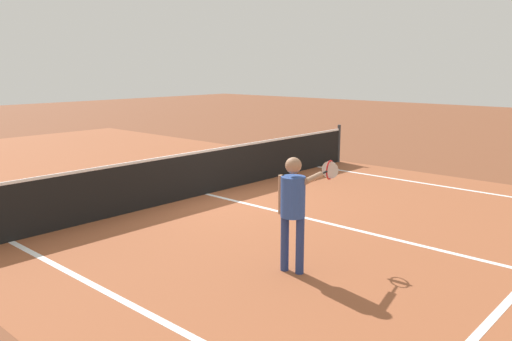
% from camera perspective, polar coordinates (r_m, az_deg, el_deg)
% --- Properties ---
extents(ground_plane, '(60.00, 60.00, 0.00)m').
position_cam_1_polar(ground_plane, '(11.00, -5.58, -2.64)').
color(ground_plane, brown).
extents(court_surface_inbounds, '(10.62, 24.40, 0.00)m').
position_cam_1_polar(court_surface_inbounds, '(11.00, -5.58, -2.63)').
color(court_surface_inbounds, '#9E5433').
rests_on(court_surface_inbounds, ground_plane).
extents(line_center_service, '(0.10, 6.40, 0.01)m').
position_cam_1_polar(line_center_service, '(8.98, 8.41, -5.93)').
color(line_center_service, white).
rests_on(line_center_service, ground_plane).
extents(net, '(10.33, 0.09, 1.07)m').
position_cam_1_polar(net, '(10.89, -5.63, -0.12)').
color(net, '#33383D').
rests_on(net, ground_plane).
extents(player_near, '(1.18, 0.41, 1.55)m').
position_cam_1_polar(player_near, '(6.66, 4.28, -3.52)').
color(player_near, navy).
rests_on(player_near, ground_plane).
extents(tennis_ball_near_net, '(0.07, 0.07, 0.07)m').
position_cam_1_polar(tennis_ball_near_net, '(11.73, 3.96, -1.56)').
color(tennis_ball_near_net, '#CCE033').
rests_on(tennis_ball_near_net, ground_plane).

